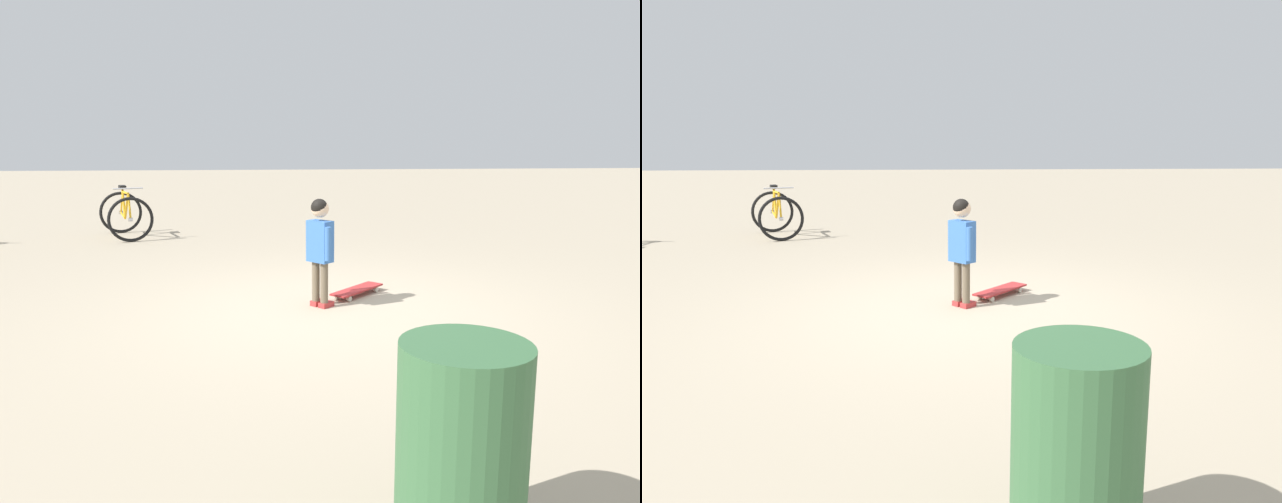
% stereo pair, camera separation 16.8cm
% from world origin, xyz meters
% --- Properties ---
extents(ground_plane, '(50.00, 50.00, 0.00)m').
position_xyz_m(ground_plane, '(0.00, 0.00, 0.00)').
color(ground_plane, tan).
extents(child_person, '(0.40, 0.27, 1.06)m').
position_xyz_m(child_person, '(-0.12, -0.08, 0.66)').
color(child_person, brown).
rests_on(child_person, ground).
extents(skateboard, '(0.65, 0.62, 0.07)m').
position_xyz_m(skateboard, '(-0.51, 0.34, 0.06)').
color(skateboard, '#B22D2D').
rests_on(skateboard, ground).
extents(bicycle_mid, '(1.25, 1.04, 0.85)m').
position_xyz_m(bicycle_mid, '(-4.58, -2.89, 0.38)').
color(bicycle_mid, black).
rests_on(bicycle_mid, ground).
extents(trash_bin, '(0.50, 0.50, 0.89)m').
position_xyz_m(trash_bin, '(3.56, 0.13, 0.44)').
color(trash_bin, '#38663D').
rests_on(trash_bin, ground).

